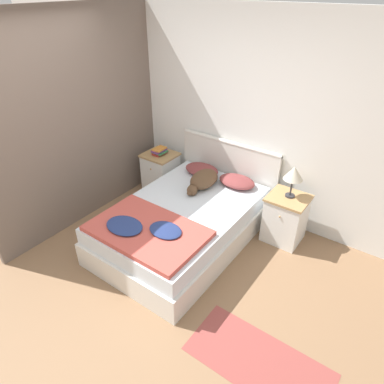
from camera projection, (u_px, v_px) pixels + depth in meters
The scene contains 14 objects.
ground_plane at pixel (122, 292), 3.53m from camera, with size 16.00×16.00×0.00m, color #896647.
wall_back at pixel (234, 116), 4.32m from camera, with size 9.00×0.06×2.55m.
wall_side_left at pixel (93, 117), 4.27m from camera, with size 0.06×3.10×2.55m.
bed at pixel (182, 224), 4.09m from camera, with size 1.37×2.04×0.50m.
headboard at pixel (228, 172), 4.67m from camera, with size 1.45×0.06×0.96m.
nightstand_left at pixel (161, 173), 5.07m from camera, with size 0.46×0.44×0.60m.
nightstand_right at pixel (285, 218), 4.10m from camera, with size 0.46×0.44×0.60m.
pillow_left at pixel (202, 170), 4.61m from camera, with size 0.48×0.33×0.11m.
pillow_right at pixel (237, 181), 4.34m from camera, with size 0.48×0.33×0.11m.
quilt at pixel (146, 230), 3.53m from camera, with size 1.20×0.78×0.09m.
dog at pixel (203, 180), 4.29m from camera, with size 0.29×0.64×0.21m.
book_stack at pixel (160, 151), 4.88m from camera, with size 0.16×0.22×0.10m.
table_lamp at pixel (294, 174), 3.80m from camera, with size 0.22×0.22×0.39m.
rug at pixel (258, 361), 2.88m from camera, with size 1.20×0.58×0.00m.
Camera 1 is at (2.02, -1.56, 2.74)m, focal length 32.00 mm.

